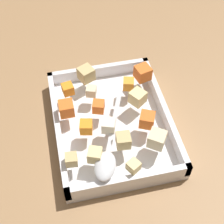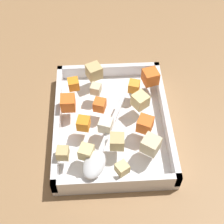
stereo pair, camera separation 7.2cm
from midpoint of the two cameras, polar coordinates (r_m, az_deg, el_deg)
The scene contains 19 objects.
ground_plane at distance 0.76m, azimuth -1.62°, elevation -3.59°, with size 4.00×4.00×0.00m, color #936D47.
baking_dish at distance 0.75m, azimuth -2.72°, elevation -2.27°, with size 0.32×0.25×0.05m.
carrot_chunk_near_left at distance 0.73m, azimuth -10.65°, elevation 0.43°, with size 0.03×0.03×0.03m, color orange.
carrot_chunk_front_center at distance 0.79m, azimuth 2.71°, elevation 6.60°, with size 0.03×0.03×0.03m, color orange.
carrot_chunk_mid_right at distance 0.77m, azimuth -10.27°, elevation 3.76°, with size 0.02×0.02×0.02m, color orange.
carrot_chunk_corner_se at distance 0.72m, azimuth -5.17°, elevation 0.77°, with size 0.02×0.02×0.02m, color orange.
carrot_chunk_mid_left at distance 0.77m, azimuth 0.18°, elevation 4.68°, with size 0.02×0.02×0.02m, color orange.
carrot_chunk_near_right at distance 0.69m, azimuth -7.42°, elevation -2.75°, with size 0.03×0.03×0.03m, color orange.
carrot_chunk_corner_nw at distance 0.70m, azimuth 3.15°, elevation -1.53°, with size 0.03×0.03×0.03m, color orange.
potato_chunk_heap_top at distance 0.79m, azimuth -7.08°, elevation 6.36°, with size 0.03×0.03×0.03m, color tan.
potato_chunk_under_handle at distance 0.66m, azimuth -10.14°, elevation -8.26°, with size 0.02×0.02×0.02m, color tan.
potato_chunk_far_right at distance 0.76m, azimuth -6.30°, elevation 3.43°, with size 0.02×0.02×0.02m, color beige.
potato_chunk_heap_side at distance 0.67m, azimuth -1.11°, elevation -5.11°, with size 0.03×0.03×0.03m, color tan.
potato_chunk_near_spoon at distance 0.74m, azimuth 1.66°, elevation 2.38°, with size 0.03×0.03×0.03m, color #E0CC89.
potato_chunk_back_center at distance 0.65m, azimuth -6.12°, elevation -7.57°, with size 0.03×0.03×0.03m, color #E0CC89.
potato_chunk_corner_sw at distance 0.67m, azimuth 4.70°, elevation -4.86°, with size 0.03×0.03×0.03m, color beige.
potato_chunk_center at distance 0.64m, azimuth 0.71°, elevation -9.45°, with size 0.02×0.02×0.02m, color #E0CC89.
parsnip_chunk_rim_edge at distance 0.69m, azimuth -3.56°, elevation -2.52°, with size 0.03×0.03×0.03m, color silver.
serving_spoon at distance 0.65m, azimuth -4.17°, elevation -8.47°, with size 0.22×0.11×0.02m.
Camera 1 is at (-0.42, 0.11, 0.62)m, focal length 53.20 mm.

